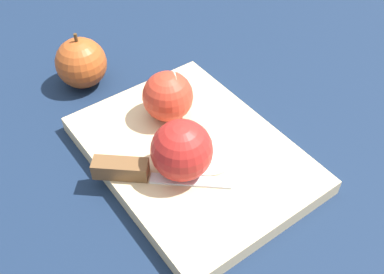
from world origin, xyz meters
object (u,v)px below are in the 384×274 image
(apple_half_right, at_px, (182,150))
(apple_half_left, at_px, (171,95))
(knife, at_px, (130,172))
(apple_whole, at_px, (81,63))

(apple_half_right, bearing_deg, apple_half_left, -125.03)
(apple_half_right, bearing_deg, knife, -34.73)
(apple_half_right, xyz_separation_m, apple_whole, (-0.25, -0.05, -0.02))
(apple_half_left, height_order, apple_half_right, apple_half_right)
(knife, height_order, apple_whole, apple_whole)
(apple_whole, bearing_deg, apple_half_left, 27.66)
(apple_whole, bearing_deg, knife, -3.36)
(apple_half_right, distance_m, apple_whole, 0.25)
(apple_half_right, height_order, apple_whole, apple_half_right)
(apple_half_left, relative_size, apple_whole, 0.76)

